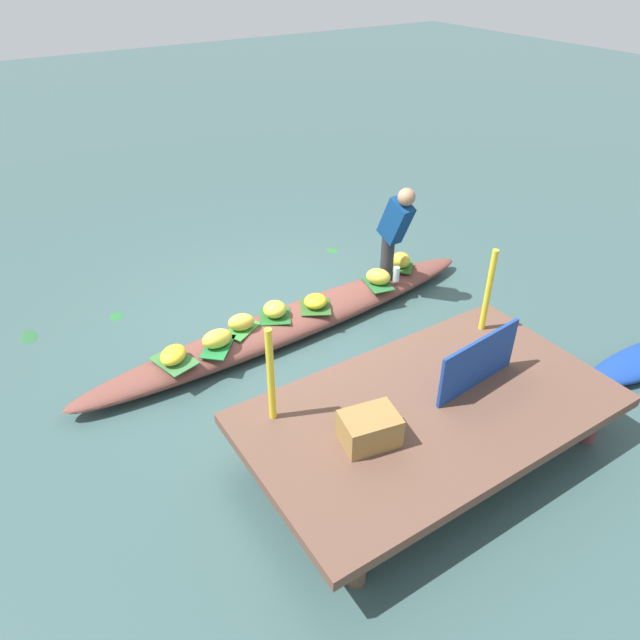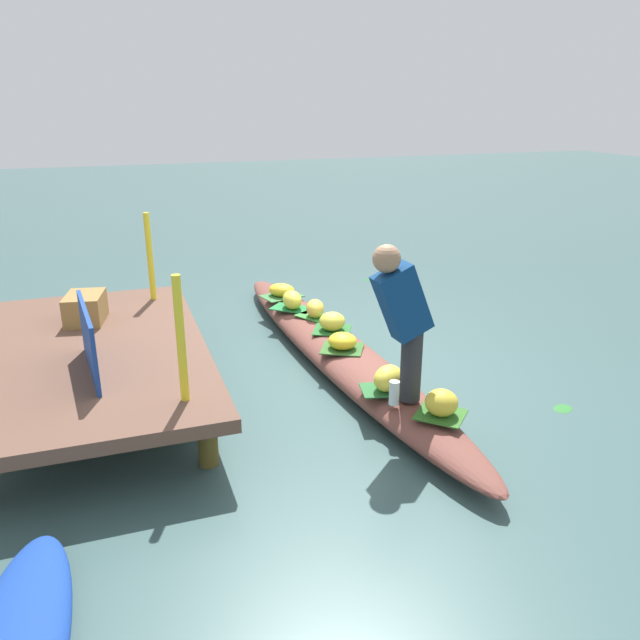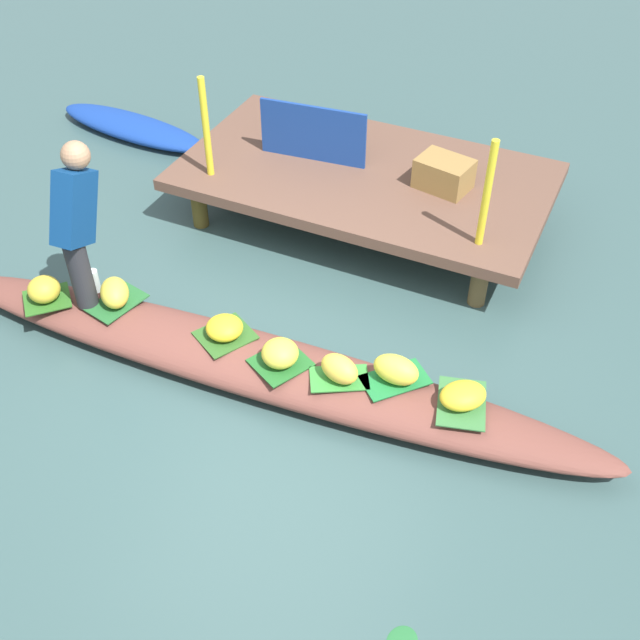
# 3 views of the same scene
# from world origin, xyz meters

# --- Properties ---
(canal_water) EXTENTS (40.00, 40.00, 0.00)m
(canal_water) POSITION_xyz_m (0.00, 0.00, 0.00)
(canal_water) COLOR #365251
(canal_water) RESTS_ON ground
(dock_platform) EXTENTS (3.20, 1.80, 0.48)m
(dock_platform) POSITION_xyz_m (-0.09, 2.18, 0.42)
(dock_platform) COLOR brown
(dock_platform) RESTS_ON ground
(vendor_boat) EXTENTS (5.16, 0.89, 0.26)m
(vendor_boat) POSITION_xyz_m (0.00, 0.00, 0.13)
(vendor_boat) COLOR brown
(vendor_boat) RESTS_ON ground
(moored_boat) EXTENTS (1.89, 0.64, 0.19)m
(moored_boat) POSITION_xyz_m (-2.88, 2.58, 0.09)
(moored_boat) COLOR #163A94
(moored_boat) RESTS_ON ground
(leaf_mat_0) EXTENTS (0.41, 0.50, 0.01)m
(leaf_mat_0) POSITION_xyz_m (1.45, 0.13, 0.26)
(leaf_mat_0) COLOR #367139
(leaf_mat_0) RESTS_ON vendor_boat
(banana_bunch_0) EXTENTS (0.39, 0.39, 0.15)m
(banana_bunch_0) POSITION_xyz_m (1.45, 0.13, 0.34)
(banana_bunch_0) COLOR yellow
(banana_bunch_0) RESTS_ON vendor_boat
(leaf_mat_1) EXTENTS (0.46, 0.46, 0.01)m
(leaf_mat_1) POSITION_xyz_m (-1.69, -0.18, 0.26)
(leaf_mat_1) COLOR #2D6421
(leaf_mat_1) RESTS_ON vendor_boat
(banana_bunch_1) EXTENTS (0.24, 0.24, 0.19)m
(banana_bunch_1) POSITION_xyz_m (-1.69, -0.18, 0.36)
(banana_bunch_1) COLOR gold
(banana_bunch_1) RESTS_ON vendor_boat
(leaf_mat_2) EXTENTS (0.47, 0.49, 0.01)m
(leaf_mat_2) POSITION_xyz_m (-0.27, 0.04, 0.26)
(leaf_mat_2) COLOR #2D5B22
(leaf_mat_2) RESTS_ON vendor_boat
(banana_bunch_2) EXTENTS (0.34, 0.33, 0.15)m
(banana_bunch_2) POSITION_xyz_m (-0.27, 0.04, 0.34)
(banana_bunch_2) COLOR yellow
(banana_bunch_2) RESTS_ON vendor_boat
(leaf_mat_3) EXTENTS (0.35, 0.46, 0.01)m
(leaf_mat_3) POSITION_xyz_m (-1.18, 0.01, 0.26)
(leaf_mat_3) COLOR #235F2D
(leaf_mat_3) RESTS_ON vendor_boat
(banana_bunch_3) EXTENTS (0.35, 0.36, 0.20)m
(banana_bunch_3) POSITION_xyz_m (-1.18, 0.01, 0.36)
(banana_bunch_3) COLOR yellow
(banana_bunch_3) RESTS_ON vendor_boat
(leaf_mat_4) EXTENTS (0.49, 0.50, 0.01)m
(leaf_mat_4) POSITION_xyz_m (0.99, 0.15, 0.26)
(leaf_mat_4) COLOR #1E7336
(leaf_mat_4) RESTS_ON vendor_boat
(banana_bunch_4) EXTENTS (0.33, 0.21, 0.20)m
(banana_bunch_4) POSITION_xyz_m (0.99, 0.15, 0.36)
(banana_bunch_4) COLOR yellow
(banana_bunch_4) RESTS_ON vendor_boat
(leaf_mat_5) EXTENTS (0.46, 0.40, 0.01)m
(leaf_mat_5) POSITION_xyz_m (0.64, -0.00, 0.26)
(leaf_mat_5) COLOR #358535
(leaf_mat_5) RESTS_ON vendor_boat
(banana_bunch_5) EXTENTS (0.32, 0.26, 0.19)m
(banana_bunch_5) POSITION_xyz_m (0.64, -0.00, 0.36)
(banana_bunch_5) COLOR yellow
(banana_bunch_5) RESTS_ON vendor_boat
(leaf_mat_6) EXTENTS (0.46, 0.47, 0.01)m
(leaf_mat_6) POSITION_xyz_m (0.21, -0.03, 0.26)
(leaf_mat_6) COLOR #215F26
(leaf_mat_6) RESTS_ON vendor_boat
(banana_bunch_6) EXTENTS (0.35, 0.35, 0.18)m
(banana_bunch_6) POSITION_xyz_m (0.21, -0.03, 0.35)
(banana_bunch_6) COLOR yellow
(banana_bunch_6) RESTS_ON vendor_boat
(vendor_person) EXTENTS (0.21, 0.47, 1.22)m
(vendor_person) POSITION_xyz_m (-1.38, 0.02, 0.95)
(vendor_person) COLOR #28282D
(vendor_person) RESTS_ON vendor_boat
(water_bottle) EXTENTS (0.08, 0.08, 0.19)m
(water_bottle) POSITION_xyz_m (-1.42, 0.07, 0.35)
(water_bottle) COLOR silver
(water_bottle) RESTS_ON vendor_boat
(market_banner) EXTENTS (0.96, 0.13, 0.51)m
(market_banner) POSITION_xyz_m (-0.59, 2.18, 0.74)
(market_banner) COLOR navy
(market_banner) RESTS_ON dock_platform
(railing_post_west) EXTENTS (0.06, 0.06, 0.88)m
(railing_post_west) POSITION_xyz_m (-1.29, 1.58, 0.93)
(railing_post_west) COLOR yellow
(railing_post_west) RESTS_ON dock_platform
(railing_post_east) EXTENTS (0.06, 0.06, 0.88)m
(railing_post_east) POSITION_xyz_m (1.11, 1.58, 0.93)
(railing_post_east) COLOR yellow
(railing_post_east) RESTS_ON dock_platform
(produce_crate) EXTENTS (0.49, 0.40, 0.26)m
(produce_crate) POSITION_xyz_m (0.61, 2.23, 0.61)
(produce_crate) COLOR olive
(produce_crate) RESTS_ON dock_platform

